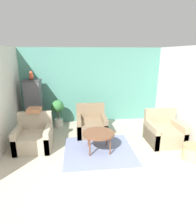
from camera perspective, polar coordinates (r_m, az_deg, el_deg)
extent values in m
plane|color=#B2A893|center=(3.53, 3.53, -21.96)|extent=(20.00, 20.00, 0.00)
cube|color=#4C897A|center=(6.25, -1.90, 7.98)|extent=(4.64, 0.06, 2.42)
cube|color=silver|center=(5.32, 25.42, 4.60)|extent=(0.06, 3.44, 2.42)
cube|color=slate|center=(4.59, 0.23, -11.61)|extent=(1.64, 1.59, 0.01)
cylinder|color=brown|center=(4.39, 0.23, -6.54)|extent=(0.75, 0.75, 0.04)
cylinder|color=brown|center=(4.27, -2.54, -10.83)|extent=(0.04, 0.04, 0.43)
cylinder|color=brown|center=(4.32, 3.72, -10.47)|extent=(0.04, 0.04, 0.43)
cylinder|color=brown|center=(4.68, -2.97, -8.15)|extent=(0.04, 0.04, 0.43)
cylinder|color=brown|center=(4.73, 2.70, -7.86)|extent=(0.04, 0.04, 0.43)
cube|color=tan|center=(4.88, -18.88, -8.27)|extent=(0.83, 0.84, 0.40)
cube|color=tan|center=(5.04, -18.56, -2.30)|extent=(0.83, 0.14, 0.43)
cube|color=tan|center=(4.94, -23.04, -7.47)|extent=(0.12, 0.84, 0.55)
cube|color=tan|center=(4.78, -14.77, -7.41)|extent=(0.12, 0.84, 0.55)
cube|color=#9E896B|center=(5.17, 19.46, -6.85)|extent=(0.83, 0.84, 0.40)
cube|color=#9E896B|center=(5.31, 18.30, -1.26)|extent=(0.83, 0.14, 0.43)
cube|color=#9E896B|center=(5.00, 15.86, -6.40)|extent=(0.12, 0.84, 0.55)
cube|color=#9E896B|center=(5.30, 23.02, -5.75)|extent=(0.12, 0.84, 0.55)
cube|color=#7A664C|center=(5.39, -2.01, -4.78)|extent=(0.83, 0.84, 0.40)
cube|color=#7A664C|center=(5.58, -2.36, 0.51)|extent=(0.83, 0.14, 0.43)
cube|color=#7A664C|center=(5.35, -5.83, -4.18)|extent=(0.12, 0.84, 0.55)
cube|color=#7A664C|center=(5.40, 1.75, -3.87)|extent=(0.12, 0.84, 0.55)
cube|color=#353539|center=(6.26, -18.19, -4.09)|extent=(0.59, 0.59, 0.06)
cube|color=#4C4C51|center=(6.04, -18.84, 2.38)|extent=(0.47, 0.47, 1.40)
cube|color=#353539|center=(5.91, -19.52, 9.07)|extent=(0.49, 0.49, 0.03)
ellipsoid|color=#D14C2D|center=(5.89, -19.63, 10.14)|extent=(0.12, 0.15, 0.19)
sphere|color=#D14C2D|center=(5.86, -19.77, 11.15)|extent=(0.10, 0.10, 0.10)
cone|color=gold|center=(5.82, -19.86, 11.02)|extent=(0.05, 0.05, 0.05)
cone|color=#D14C2D|center=(5.96, -19.47, 10.04)|extent=(0.06, 0.12, 0.16)
cylinder|color=beige|center=(6.14, -11.89, -3.14)|extent=(0.27, 0.27, 0.23)
cylinder|color=brown|center=(6.05, -12.04, -0.77)|extent=(0.03, 0.03, 0.30)
sphere|color=#337038|center=(5.97, -12.21, 1.79)|extent=(0.38, 0.38, 0.38)
sphere|color=#337038|center=(6.04, -13.12, 1.25)|extent=(0.23, 0.23, 0.23)
sphere|color=#337038|center=(5.95, -11.31, 1.32)|extent=(0.21, 0.21, 0.21)
cylinder|color=tan|center=(4.66, 26.77, -10.92)|extent=(0.41, 0.41, 0.34)
cylinder|color=#957E57|center=(4.60, 27.03, -9.20)|extent=(0.43, 0.43, 0.02)
cube|color=#B2704C|center=(4.96, -18.86, 0.60)|extent=(0.33, 0.33, 0.10)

